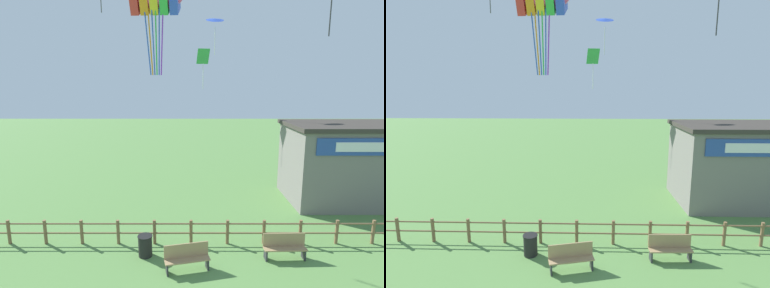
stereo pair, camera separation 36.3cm
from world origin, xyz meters
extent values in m
cylinder|color=brown|center=(-7.97, 7.44, 0.55)|extent=(0.14, 0.14, 1.09)
cylinder|color=brown|center=(-6.38, 7.44, 0.55)|extent=(0.14, 0.14, 1.09)
cylinder|color=brown|center=(-4.78, 7.44, 0.55)|extent=(0.14, 0.14, 1.09)
cylinder|color=brown|center=(-3.19, 7.44, 0.55)|extent=(0.14, 0.14, 1.09)
cylinder|color=brown|center=(-1.59, 7.44, 0.55)|extent=(0.14, 0.14, 1.09)
cylinder|color=brown|center=(0.00, 7.44, 0.55)|extent=(0.14, 0.14, 1.09)
cylinder|color=brown|center=(1.59, 7.44, 0.55)|extent=(0.14, 0.14, 1.09)
cylinder|color=brown|center=(3.19, 7.44, 0.55)|extent=(0.14, 0.14, 1.09)
cylinder|color=brown|center=(4.78, 7.44, 0.55)|extent=(0.14, 0.14, 1.09)
cylinder|color=brown|center=(6.38, 7.44, 0.55)|extent=(0.14, 0.14, 1.09)
cylinder|color=brown|center=(7.97, 7.44, 0.55)|extent=(0.14, 0.14, 1.09)
cylinder|color=brown|center=(0.00, 7.44, 0.93)|extent=(19.13, 0.07, 0.07)
cylinder|color=brown|center=(0.00, 7.44, 0.49)|extent=(19.13, 0.07, 0.07)
cube|color=slate|center=(9.74, 12.67, 2.23)|extent=(7.74, 4.50, 4.45)
cube|color=#38332D|center=(9.74, 12.67, 4.57)|extent=(8.04, 4.80, 0.24)
cube|color=#284799|center=(9.74, 10.38, 3.75)|extent=(6.58, 0.08, 0.90)
cube|color=silver|center=(9.74, 10.33, 3.75)|extent=(4.64, 0.04, 0.50)
cube|color=#9E7F56|center=(-0.13, 5.43, 0.46)|extent=(1.74, 0.77, 0.05)
cube|color=#9E7F56|center=(-0.17, 5.61, 0.75)|extent=(1.66, 0.42, 0.54)
cube|color=#2D2D33|center=(-0.88, 5.26, 0.22)|extent=(0.14, 0.36, 0.43)
cube|color=#2D2D33|center=(0.62, 5.60, 0.22)|extent=(0.14, 0.36, 0.43)
cube|color=#9E7F56|center=(3.75, 6.23, 0.46)|extent=(1.71, 0.46, 0.05)
cube|color=#9E7F56|center=(3.74, 6.41, 0.75)|extent=(1.70, 0.10, 0.54)
cube|color=#2D2D33|center=(2.98, 6.20, 0.22)|extent=(0.07, 0.36, 0.43)
cube|color=#2D2D33|center=(4.52, 6.25, 0.22)|extent=(0.07, 0.36, 0.43)
cylinder|color=black|center=(-1.86, 6.48, 0.42)|extent=(0.56, 0.56, 0.84)
cylinder|color=black|center=(-1.86, 6.48, 0.86)|extent=(0.60, 0.60, 0.04)
cylinder|color=blue|center=(-1.84, 8.61, 8.63)|extent=(0.23, 0.41, 2.68)
cylinder|color=orange|center=(-1.72, 8.59, 8.63)|extent=(0.16, 0.43, 2.68)
cylinder|color=blue|center=(-1.60, 8.58, 8.63)|extent=(0.09, 0.43, 2.68)
cylinder|color=green|center=(-1.47, 8.58, 8.63)|extent=(0.09, 0.43, 2.68)
cylinder|color=blue|center=(-1.35, 8.58, 8.63)|extent=(0.16, 0.43, 2.68)
cylinder|color=purple|center=(-1.23, 8.59, 8.63)|extent=(0.23, 0.41, 2.68)
cylinder|color=#333338|center=(5.23, 7.22, 9.93)|extent=(0.05, 0.05, 2.52)
cube|color=green|center=(0.85, 17.69, 8.95)|extent=(0.98, 0.84, 1.01)
cylinder|color=white|center=(0.85, 17.69, 7.55)|extent=(0.05, 0.05, 1.82)
cone|color=blue|center=(1.60, 16.73, 11.27)|extent=(1.29, 1.24, 0.54)
cylinder|color=silver|center=(1.60, 16.73, 9.86)|extent=(0.05, 0.05, 1.82)
camera|label=1|loc=(0.04, -4.68, 6.79)|focal=28.00mm
camera|label=2|loc=(0.41, -4.67, 6.79)|focal=28.00mm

